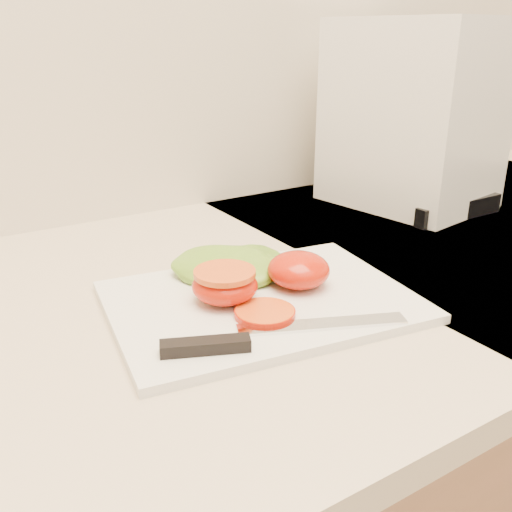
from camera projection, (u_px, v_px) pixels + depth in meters
stove at (467, 449)px, 1.10m from camera, size 0.76×0.66×0.93m
cutting_board at (261, 302)px, 0.62m from camera, size 0.35×0.28×0.01m
tomato_half_dome at (299, 270)px, 0.64m from camera, size 0.07×0.07×0.04m
tomato_half_cut at (225, 284)px, 0.60m from camera, size 0.07×0.07×0.04m
tomato_slice_0 at (265, 313)px, 0.58m from camera, size 0.06×0.06×0.01m
lettuce_leaf_0 at (227, 267)px, 0.67m from camera, size 0.16×0.15×0.02m
lettuce_leaf_1 at (257, 262)px, 0.68m from camera, size 0.12×0.12×0.02m
knife at (254, 337)px, 0.53m from camera, size 0.24×0.09×0.01m
appliance at (413, 115)px, 0.94m from camera, size 0.24×0.28×0.30m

